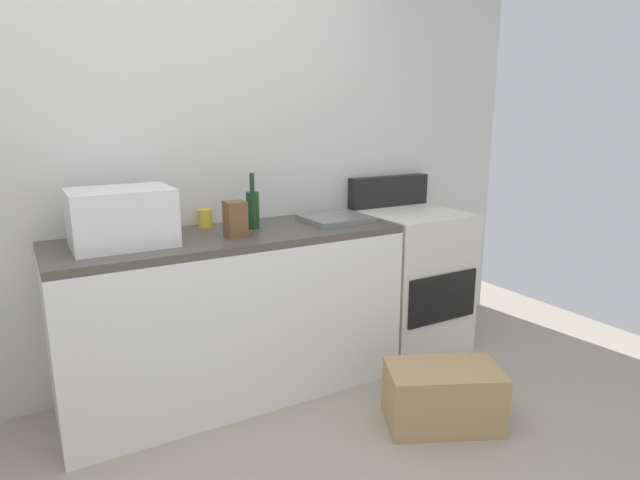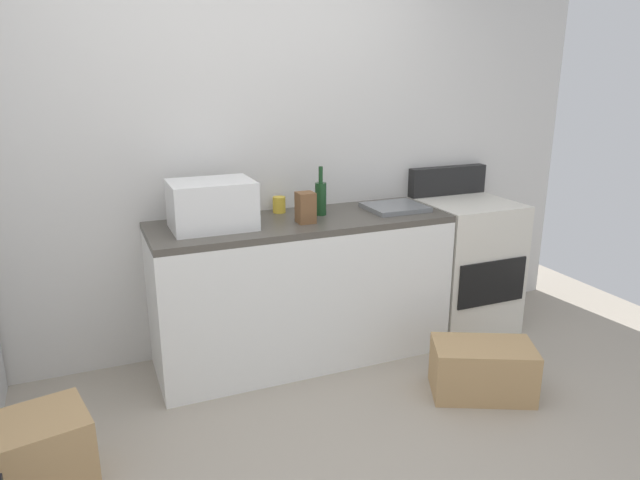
{
  "view_description": "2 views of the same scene",
  "coord_description": "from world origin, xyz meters",
  "px_view_note": "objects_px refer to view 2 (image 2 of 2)",
  "views": [
    {
      "loc": [
        -0.66,
        -1.4,
        1.51
      ],
      "look_at": [
        0.69,
        0.93,
        0.87
      ],
      "focal_mm": 30.17,
      "sensor_mm": 36.0,
      "label": 1
    },
    {
      "loc": [
        -0.89,
        -1.92,
        1.76
      ],
      "look_at": [
        0.33,
        0.97,
        0.83
      ],
      "focal_mm": 32.31,
      "sensor_mm": 36.0,
      "label": 2
    }
  ],
  "objects_px": {
    "knife_block": "(306,208)",
    "coffee_mug": "(279,205)",
    "stove_oven": "(464,262)",
    "wine_bottle": "(321,197)",
    "cardboard_box_medium": "(482,370)",
    "microwave": "(212,205)",
    "cardboard_box_large": "(39,456)"
  },
  "relations": [
    {
      "from": "stove_oven",
      "to": "cardboard_box_large",
      "type": "xyz_separation_m",
      "value": [
        -2.7,
        -0.74,
        -0.29
      ]
    },
    {
      "from": "wine_bottle",
      "to": "stove_oven",
      "type": "bearing_deg",
      "value": -2.49
    },
    {
      "from": "cardboard_box_medium",
      "to": "knife_block",
      "type": "bearing_deg",
      "value": 136.35
    },
    {
      "from": "stove_oven",
      "to": "wine_bottle",
      "type": "distance_m",
      "value": 1.2
    },
    {
      "from": "stove_oven",
      "to": "microwave",
      "type": "relative_size",
      "value": 2.39
    },
    {
      "from": "microwave",
      "to": "knife_block",
      "type": "bearing_deg",
      "value": -9.95
    },
    {
      "from": "cardboard_box_medium",
      "to": "microwave",
      "type": "bearing_deg",
      "value": 147.47
    },
    {
      "from": "knife_block",
      "to": "coffee_mug",
      "type": "bearing_deg",
      "value": 101.71
    },
    {
      "from": "microwave",
      "to": "cardboard_box_medium",
      "type": "bearing_deg",
      "value": -32.53
    },
    {
      "from": "wine_bottle",
      "to": "coffee_mug",
      "type": "xyz_separation_m",
      "value": [
        -0.22,
        0.16,
        -0.06
      ]
    },
    {
      "from": "wine_bottle",
      "to": "coffee_mug",
      "type": "bearing_deg",
      "value": 144.22
    },
    {
      "from": "wine_bottle",
      "to": "cardboard_box_medium",
      "type": "xyz_separation_m",
      "value": [
        0.61,
        -0.87,
        -0.86
      ]
    },
    {
      "from": "wine_bottle",
      "to": "cardboard_box_large",
      "type": "bearing_deg",
      "value": -154.44
    },
    {
      "from": "coffee_mug",
      "to": "cardboard_box_medium",
      "type": "xyz_separation_m",
      "value": [
        0.83,
        -1.03,
        -0.8
      ]
    },
    {
      "from": "coffee_mug",
      "to": "cardboard_box_medium",
      "type": "relative_size",
      "value": 0.18
    },
    {
      "from": "stove_oven",
      "to": "cardboard_box_medium",
      "type": "height_order",
      "value": "stove_oven"
    },
    {
      "from": "coffee_mug",
      "to": "microwave",
      "type": "bearing_deg",
      "value": -156.34
    },
    {
      "from": "microwave",
      "to": "cardboard_box_medium",
      "type": "relative_size",
      "value": 0.84
    },
    {
      "from": "microwave",
      "to": "cardboard_box_large",
      "type": "bearing_deg",
      "value": -142.43
    },
    {
      "from": "coffee_mug",
      "to": "knife_block",
      "type": "bearing_deg",
      "value": -78.29
    },
    {
      "from": "knife_block",
      "to": "cardboard_box_large",
      "type": "relative_size",
      "value": 0.43
    },
    {
      "from": "stove_oven",
      "to": "cardboard_box_large",
      "type": "height_order",
      "value": "stove_oven"
    },
    {
      "from": "stove_oven",
      "to": "cardboard_box_medium",
      "type": "xyz_separation_m",
      "value": [
        -0.45,
        -0.83,
        -0.32
      ]
    },
    {
      "from": "cardboard_box_large",
      "to": "cardboard_box_medium",
      "type": "height_order",
      "value": "cardboard_box_large"
    },
    {
      "from": "cardboard_box_medium",
      "to": "stove_oven",
      "type": "bearing_deg",
      "value": 61.23
    },
    {
      "from": "coffee_mug",
      "to": "cardboard_box_large",
      "type": "relative_size",
      "value": 0.24
    },
    {
      "from": "wine_bottle",
      "to": "knife_block",
      "type": "relative_size",
      "value": 1.67
    },
    {
      "from": "cardboard_box_large",
      "to": "microwave",
      "type": "bearing_deg",
      "value": 37.57
    },
    {
      "from": "stove_oven",
      "to": "cardboard_box_medium",
      "type": "relative_size",
      "value": 2.01
    },
    {
      "from": "stove_oven",
      "to": "microwave",
      "type": "bearing_deg",
      "value": -179.95
    },
    {
      "from": "wine_bottle",
      "to": "cardboard_box_medium",
      "type": "bearing_deg",
      "value": -54.89
    },
    {
      "from": "coffee_mug",
      "to": "cardboard_box_medium",
      "type": "distance_m",
      "value": 1.55
    }
  ]
}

